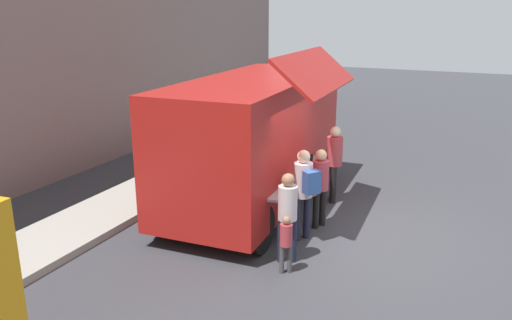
{
  "coord_description": "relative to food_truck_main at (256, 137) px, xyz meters",
  "views": [
    {
      "loc": [
        -9.23,
        -2.18,
        4.28
      ],
      "look_at": [
        -0.06,
        2.05,
        1.3
      ],
      "focal_mm": 35.89,
      "sensor_mm": 36.0,
      "label": 1
    }
  ],
  "objects": [
    {
      "name": "customer_front_ordering",
      "position": [
        -0.65,
        -1.71,
        -0.6
      ],
      "size": [
        0.53,
        0.36,
        1.63
      ],
      "rotation": [
        0.0,
        0.0,
        1.2
      ],
      "color": "black",
      "rests_on": "ground"
    },
    {
      "name": "food_truck_main",
      "position": [
        0.0,
        0.0,
        0.0
      ],
      "size": [
        5.98,
        3.31,
        3.5
      ],
      "rotation": [
        0.0,
        0.0,
        0.05
      ],
      "color": "#B21D19",
      "rests_on": "ground"
    },
    {
      "name": "customer_mid_with_backpack",
      "position": [
        -1.37,
        -1.63,
        -0.47
      ],
      "size": [
        0.52,
        0.57,
        1.78
      ],
      "rotation": [
        0.0,
        0.0,
        0.95
      ],
      "color": "#1F2237",
      "rests_on": "ground"
    },
    {
      "name": "curb_strip",
      "position": [
        -4.0,
        2.62,
        -1.49
      ],
      "size": [
        28.0,
        1.6,
        0.15
      ],
      "primitive_type": "cube",
      "color": "#9E998E",
      "rests_on": "ground"
    },
    {
      "name": "trash_bin",
      "position": [
        3.63,
        2.32,
        -1.05
      ],
      "size": [
        0.6,
        0.6,
        1.03
      ],
      "primitive_type": "cylinder",
      "color": "#2F5D37",
      "rests_on": "ground"
    },
    {
      "name": "customer_rear_waiting",
      "position": [
        -2.33,
        -1.68,
        -0.59
      ],
      "size": [
        0.33,
        0.33,
        1.63
      ],
      "rotation": [
        0.0,
        0.0,
        0.41
      ],
      "color": "#1C2136",
      "rests_on": "ground"
    },
    {
      "name": "ground_plane",
      "position": [
        -0.74,
        -2.43,
        -1.57
      ],
      "size": [
        60.0,
        60.0,
        0.0
      ],
      "primitive_type": "plane",
      "color": "#38383D"
    },
    {
      "name": "customer_extra_browsing",
      "position": [
        0.88,
        -1.56,
        -0.5
      ],
      "size": [
        0.36,
        0.36,
        1.78
      ],
      "rotation": [
        0.0,
        0.0,
        1.87
      ],
      "color": "black",
      "rests_on": "ground"
    },
    {
      "name": "child_near_queue",
      "position": [
        -2.72,
        -1.81,
        -0.95
      ],
      "size": [
        0.21,
        0.21,
        1.03
      ],
      "rotation": [
        0.0,
        0.0,
        0.59
      ],
      "color": "#494646",
      "rests_on": "ground"
    }
  ]
}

